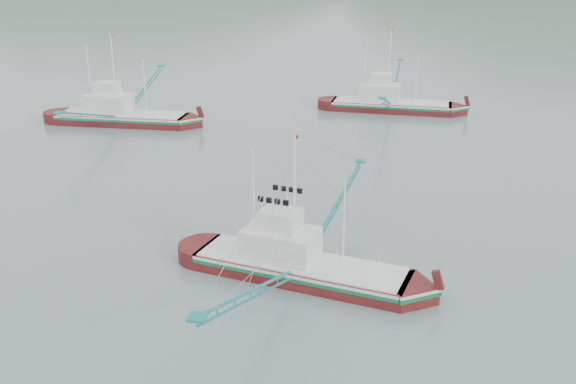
# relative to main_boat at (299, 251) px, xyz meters

# --- Properties ---
(ground) EXTENTS (1200.00, 1200.00, 0.00)m
(ground) POSITION_rel_main_boat_xyz_m (-1.58, -0.34, -1.72)
(ground) COLOR slate
(ground) RESTS_ON ground
(main_boat) EXTENTS (13.20, 22.77, 9.36)m
(main_boat) POSITION_rel_main_boat_xyz_m (0.00, 0.00, 0.00)
(main_boat) COLOR #4B0C0D
(main_boat) RESTS_ON ground
(bg_boat_far) EXTENTS (14.46, 25.79, 10.44)m
(bg_boat_far) POSITION_rel_main_boat_xyz_m (4.32, 44.15, -0.28)
(bg_boat_far) COLOR #4B0C0D
(bg_boat_far) RESTS_ON ground
(bg_boat_left) EXTENTS (14.66, 26.54, 10.74)m
(bg_boat_left) POSITION_rel_main_boat_xyz_m (-25.23, 32.68, -0.24)
(bg_boat_left) COLOR #4B0C0D
(bg_boat_left) RESTS_ON ground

